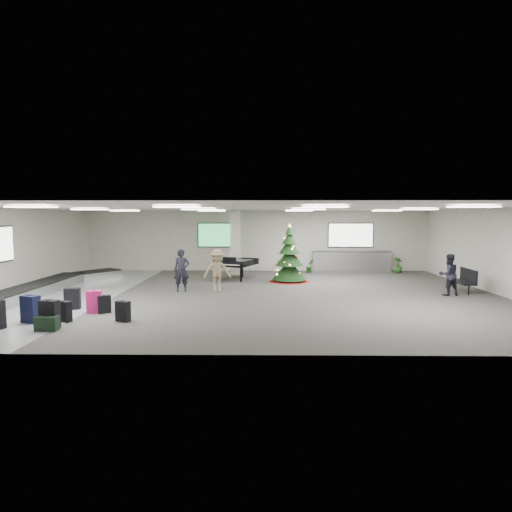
{
  "coord_description": "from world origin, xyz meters",
  "views": [
    {
      "loc": [
        0.3,
        -15.66,
        2.87
      ],
      "look_at": [
        0.07,
        1.0,
        1.34
      ],
      "focal_mm": 30.0,
      "sensor_mm": 36.0,
      "label": 1
    }
  ],
  "objects_px": {
    "christmas_tree": "(289,262)",
    "potted_plant_left": "(310,266)",
    "grand_piano": "(235,263)",
    "potted_plant_right": "(398,265)",
    "bench": "(465,279)",
    "pink_suitcase": "(94,302)",
    "traveler_a": "(182,271)",
    "baggage_carousel": "(43,289)",
    "service_counter": "(351,261)",
    "traveler_bench": "(449,275)",
    "traveler_b": "(217,270)"
  },
  "relations": [
    {
      "from": "pink_suitcase",
      "to": "potted_plant_right",
      "type": "xyz_separation_m",
      "value": [
        11.98,
        9.26,
        0.06
      ]
    },
    {
      "from": "bench",
      "to": "potted_plant_left",
      "type": "bearing_deg",
      "value": 135.71
    },
    {
      "from": "grand_piano",
      "to": "potted_plant_right",
      "type": "bearing_deg",
      "value": 38.58
    },
    {
      "from": "bench",
      "to": "baggage_carousel",
      "type": "bearing_deg",
      "value": -175.54
    },
    {
      "from": "christmas_tree",
      "to": "potted_plant_left",
      "type": "bearing_deg",
      "value": 67.07
    },
    {
      "from": "traveler_bench",
      "to": "potted_plant_right",
      "type": "bearing_deg",
      "value": -101.65
    },
    {
      "from": "traveler_a",
      "to": "potted_plant_right",
      "type": "xyz_separation_m",
      "value": [
        10.04,
        5.59,
        -0.42
      ]
    },
    {
      "from": "baggage_carousel",
      "to": "traveler_a",
      "type": "distance_m",
      "value": 5.14
    },
    {
      "from": "pink_suitcase",
      "to": "christmas_tree",
      "type": "bearing_deg",
      "value": 29.89
    },
    {
      "from": "pink_suitcase",
      "to": "potted_plant_right",
      "type": "height_order",
      "value": "potted_plant_right"
    },
    {
      "from": "pink_suitcase",
      "to": "potted_plant_right",
      "type": "bearing_deg",
      "value": 22.38
    },
    {
      "from": "baggage_carousel",
      "to": "service_counter",
      "type": "bearing_deg",
      "value": 27.67
    },
    {
      "from": "potted_plant_left",
      "to": "potted_plant_right",
      "type": "relative_size",
      "value": 0.92
    },
    {
      "from": "service_counter",
      "to": "christmas_tree",
      "type": "relative_size",
      "value": 1.56
    },
    {
      "from": "pink_suitcase",
      "to": "traveler_b",
      "type": "xyz_separation_m",
      "value": [
        3.31,
        3.7,
        0.48
      ]
    },
    {
      "from": "baggage_carousel",
      "to": "potted_plant_right",
      "type": "relative_size",
      "value": 12.09
    },
    {
      "from": "grand_piano",
      "to": "service_counter",
      "type": "bearing_deg",
      "value": 48.46
    },
    {
      "from": "potted_plant_right",
      "to": "christmas_tree",
      "type": "bearing_deg",
      "value": -152.6
    },
    {
      "from": "service_counter",
      "to": "traveler_a",
      "type": "xyz_separation_m",
      "value": [
        -7.77,
        -6.12,
        0.27
      ]
    },
    {
      "from": "traveler_b",
      "to": "traveler_bench",
      "type": "relative_size",
      "value": 1.07
    },
    {
      "from": "grand_piano",
      "to": "traveler_a",
      "type": "bearing_deg",
      "value": -96.48
    },
    {
      "from": "baggage_carousel",
      "to": "potted_plant_right",
      "type": "bearing_deg",
      "value": 22.32
    },
    {
      "from": "pink_suitcase",
      "to": "traveler_a",
      "type": "relative_size",
      "value": 0.42
    },
    {
      "from": "service_counter",
      "to": "bench",
      "type": "bearing_deg",
      "value": -64.05
    },
    {
      "from": "traveler_bench",
      "to": "bench",
      "type": "bearing_deg",
      "value": -156.36
    },
    {
      "from": "baggage_carousel",
      "to": "traveler_b",
      "type": "height_order",
      "value": "traveler_b"
    },
    {
      "from": "christmas_tree",
      "to": "potted_plant_left",
      "type": "xyz_separation_m",
      "value": [
        1.23,
        2.91,
        -0.52
      ]
    },
    {
      "from": "pink_suitcase",
      "to": "bench",
      "type": "height_order",
      "value": "bench"
    },
    {
      "from": "christmas_tree",
      "to": "potted_plant_right",
      "type": "bearing_deg",
      "value": 27.4
    },
    {
      "from": "baggage_carousel",
      "to": "grand_piano",
      "type": "distance_m",
      "value": 7.98
    },
    {
      "from": "christmas_tree",
      "to": "bench",
      "type": "bearing_deg",
      "value": -22.39
    },
    {
      "from": "christmas_tree",
      "to": "potted_plant_right",
      "type": "relative_size",
      "value": 3.24
    },
    {
      "from": "service_counter",
      "to": "bench",
      "type": "height_order",
      "value": "service_counter"
    },
    {
      "from": "baggage_carousel",
      "to": "potted_plant_left",
      "type": "height_order",
      "value": "potted_plant_left"
    },
    {
      "from": "grand_piano",
      "to": "potted_plant_left",
      "type": "distance_m",
      "value": 4.31
    },
    {
      "from": "bench",
      "to": "traveler_bench",
      "type": "relative_size",
      "value": 0.96
    },
    {
      "from": "traveler_bench",
      "to": "grand_piano",
      "type": "bearing_deg",
      "value": -36.48
    },
    {
      "from": "grand_piano",
      "to": "potted_plant_right",
      "type": "distance_m",
      "value": 8.5
    },
    {
      "from": "traveler_a",
      "to": "potted_plant_left",
      "type": "xyz_separation_m",
      "value": [
        5.52,
        5.52,
        -0.45
      ]
    },
    {
      "from": "service_counter",
      "to": "traveler_bench",
      "type": "xyz_separation_m",
      "value": [
        2.12,
        -6.78,
        0.22
      ]
    },
    {
      "from": "traveler_a",
      "to": "traveler_bench",
      "type": "height_order",
      "value": "traveler_a"
    },
    {
      "from": "traveler_b",
      "to": "potted_plant_left",
      "type": "xyz_separation_m",
      "value": [
        4.16,
        5.49,
        -0.45
      ]
    },
    {
      "from": "baggage_carousel",
      "to": "traveler_a",
      "type": "bearing_deg",
      "value": 6.88
    },
    {
      "from": "service_counter",
      "to": "pink_suitcase",
      "type": "distance_m",
      "value": 13.79
    },
    {
      "from": "pink_suitcase",
      "to": "traveler_b",
      "type": "distance_m",
      "value": 4.99
    },
    {
      "from": "christmas_tree",
      "to": "traveler_a",
      "type": "relative_size",
      "value": 1.59
    },
    {
      "from": "bench",
      "to": "potted_plant_right",
      "type": "height_order",
      "value": "bench"
    },
    {
      "from": "traveler_a",
      "to": "potted_plant_right",
      "type": "bearing_deg",
      "value": 18.38
    },
    {
      "from": "potted_plant_left",
      "to": "pink_suitcase",
      "type": "bearing_deg",
      "value": -129.1
    },
    {
      "from": "baggage_carousel",
      "to": "christmas_tree",
      "type": "xyz_separation_m",
      "value": [
        9.36,
        3.22,
        0.68
      ]
    }
  ]
}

